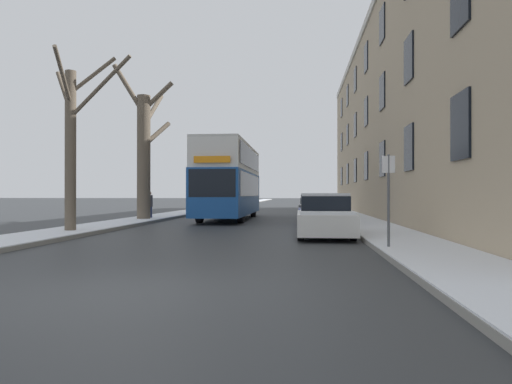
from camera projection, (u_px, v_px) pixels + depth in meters
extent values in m
plane|color=#303335|center=(116.00, 293.00, 6.91)|extent=(320.00, 320.00, 0.00)
cube|color=gray|center=(234.00, 205.00, 60.23)|extent=(2.33, 130.00, 0.13)
cube|color=silver|center=(234.00, 204.00, 60.23)|extent=(2.31, 130.00, 0.03)
cube|color=gray|center=(324.00, 205.00, 59.10)|extent=(2.33, 130.00, 0.13)
cube|color=silver|center=(324.00, 205.00, 59.10)|extent=(2.31, 130.00, 0.03)
cube|color=tan|center=(439.00, 115.00, 28.91)|extent=(9.00, 45.77, 13.09)
cube|color=black|center=(460.00, 126.00, 12.14)|extent=(0.08, 1.40, 1.80)
cube|color=black|center=(409.00, 148.00, 17.87)|extent=(0.08, 1.40, 1.80)
cube|color=black|center=(382.00, 159.00, 23.60)|extent=(0.08, 1.40, 1.80)
cube|color=black|center=(366.00, 166.00, 29.33)|extent=(0.08, 1.40, 1.80)
cube|color=black|center=(355.00, 171.00, 35.05)|extent=(0.08, 1.40, 1.80)
cube|color=black|center=(348.00, 174.00, 40.78)|extent=(0.08, 1.40, 1.80)
cube|color=black|center=(342.00, 176.00, 46.51)|extent=(0.08, 1.40, 1.80)
cube|color=black|center=(409.00, 59.00, 17.89)|extent=(0.08, 1.40, 1.80)
cube|color=black|center=(382.00, 92.00, 23.62)|extent=(0.08, 1.40, 1.80)
cube|color=black|center=(366.00, 112.00, 29.34)|extent=(0.08, 1.40, 1.80)
cube|color=black|center=(355.00, 125.00, 35.07)|extent=(0.08, 1.40, 1.80)
cube|color=black|center=(347.00, 135.00, 40.80)|extent=(0.08, 1.40, 1.80)
cube|color=black|center=(342.00, 142.00, 46.53)|extent=(0.08, 1.40, 1.80)
cube|color=black|center=(382.00, 25.00, 23.63)|extent=(0.08, 1.40, 1.80)
cube|color=black|center=(366.00, 58.00, 29.36)|extent=(0.08, 1.40, 1.80)
cube|color=black|center=(355.00, 80.00, 35.09)|extent=(0.08, 1.40, 1.80)
cube|color=black|center=(347.00, 96.00, 40.81)|extent=(0.08, 1.40, 1.80)
cube|color=black|center=(342.00, 108.00, 46.54)|extent=(0.08, 1.40, 1.80)
cube|color=beige|center=(366.00, 23.00, 29.37)|extent=(0.12, 44.85, 0.44)
cylinder|color=brown|center=(70.00, 153.00, 17.01)|extent=(0.40, 0.40, 6.11)
cylinder|color=brown|center=(93.00, 75.00, 17.13)|extent=(1.69, 0.52, 1.47)
cylinder|color=brown|center=(100.00, 87.00, 16.63)|extent=(2.62, 0.70, 2.17)
cylinder|color=brown|center=(63.00, 76.00, 16.02)|extent=(0.63, 2.07, 1.62)
cylinder|color=brown|center=(64.00, 92.00, 17.24)|extent=(0.89, 0.55, 1.65)
cylinder|color=brown|center=(71.00, 101.00, 17.88)|extent=(1.04, 1.80, 2.48)
cylinder|color=brown|center=(144.00, 158.00, 25.08)|extent=(0.73, 0.73, 6.94)
cylinder|color=brown|center=(157.00, 134.00, 25.75)|extent=(1.28, 1.72, 1.62)
cylinder|color=brown|center=(129.00, 89.00, 24.94)|extent=(1.78, 0.76, 2.72)
cylinder|color=brown|center=(158.00, 96.00, 25.06)|extent=(1.76, 0.35, 1.67)
cylinder|color=brown|center=(153.00, 110.00, 26.40)|extent=(0.43, 2.82, 2.38)
cube|color=#194C99|center=(230.00, 193.00, 27.06)|extent=(2.51, 11.12, 2.44)
cube|color=silver|center=(230.00, 160.00, 27.07)|extent=(2.46, 10.90, 1.46)
cube|color=silver|center=(230.00, 147.00, 27.07)|extent=(2.46, 10.90, 0.12)
cube|color=black|center=(230.00, 185.00, 27.06)|extent=(2.54, 9.79, 1.27)
cube|color=black|center=(230.00, 159.00, 27.07)|extent=(2.54, 9.79, 1.11)
cube|color=black|center=(212.00, 183.00, 21.54)|extent=(2.26, 0.06, 1.33)
cube|color=orange|center=(212.00, 159.00, 21.54)|extent=(1.76, 0.05, 0.32)
cylinder|color=black|center=(200.00, 213.00, 23.84)|extent=(0.30, 1.05, 1.05)
cylinder|color=black|center=(241.00, 213.00, 23.63)|extent=(0.30, 1.05, 1.05)
cylinder|color=black|center=(221.00, 209.00, 30.26)|extent=(0.30, 1.05, 1.05)
cylinder|color=black|center=(253.00, 209.00, 30.05)|extent=(0.30, 1.05, 1.05)
cube|color=silver|center=(325.00, 222.00, 15.91)|extent=(1.89, 4.31, 0.69)
cube|color=black|center=(324.00, 204.00, 16.09)|extent=(1.63, 2.16, 0.57)
cube|color=silver|center=(324.00, 195.00, 16.09)|extent=(1.59, 2.05, 0.10)
cube|color=silver|center=(327.00, 213.00, 14.39)|extent=(1.70, 1.13, 0.08)
cylinder|color=black|center=(301.00, 230.00, 14.71)|extent=(0.20, 0.68, 0.68)
cylinder|color=black|center=(353.00, 231.00, 14.55)|extent=(0.20, 0.68, 0.68)
cylinder|color=black|center=(301.00, 225.00, 17.28)|extent=(0.20, 0.68, 0.68)
cylinder|color=black|center=(345.00, 225.00, 17.12)|extent=(0.20, 0.68, 0.68)
cube|color=navy|center=(318.00, 215.00, 21.70)|extent=(1.85, 4.42, 0.63)
cube|color=black|center=(318.00, 202.00, 21.88)|extent=(1.59, 2.21, 0.62)
cube|color=silver|center=(318.00, 195.00, 21.88)|extent=(1.56, 2.10, 0.04)
cube|color=silver|center=(319.00, 210.00, 20.14)|extent=(1.67, 1.15, 0.03)
cylinder|color=black|center=(301.00, 220.00, 20.46)|extent=(0.20, 0.66, 0.66)
cylinder|color=black|center=(338.00, 220.00, 20.30)|extent=(0.20, 0.66, 0.66)
cylinder|color=black|center=(301.00, 217.00, 23.10)|extent=(0.20, 0.66, 0.66)
cylinder|color=black|center=(333.00, 217.00, 22.94)|extent=(0.20, 0.66, 0.66)
cube|color=#474C56|center=(314.00, 210.00, 27.55)|extent=(1.85, 3.93, 0.69)
cube|color=black|center=(314.00, 200.00, 27.71)|extent=(1.59, 1.97, 0.60)
cube|color=silver|center=(314.00, 194.00, 27.71)|extent=(1.55, 1.87, 0.07)
cube|color=silver|center=(315.00, 205.00, 26.16)|extent=(1.66, 1.03, 0.05)
cylinder|color=black|center=(301.00, 215.00, 26.45)|extent=(0.20, 0.61, 0.61)
cylinder|color=black|center=(329.00, 215.00, 26.30)|extent=(0.20, 0.61, 0.61)
cylinder|color=black|center=(301.00, 213.00, 28.80)|extent=(0.20, 0.61, 0.61)
cylinder|color=black|center=(326.00, 213.00, 28.65)|extent=(0.20, 0.61, 0.61)
cube|color=silver|center=(312.00, 208.00, 33.49)|extent=(1.90, 4.30, 0.57)
cube|color=black|center=(311.00, 201.00, 33.66)|extent=(1.63, 2.15, 0.49)
cube|color=silver|center=(311.00, 198.00, 33.66)|extent=(1.59, 2.04, 0.05)
cube|color=silver|center=(312.00, 205.00, 31.97)|extent=(1.71, 1.12, 0.04)
cylinder|color=black|center=(300.00, 211.00, 32.28)|extent=(0.20, 0.61, 0.61)
cylinder|color=black|center=(324.00, 211.00, 32.12)|extent=(0.20, 0.61, 0.61)
cylinder|color=black|center=(300.00, 210.00, 34.85)|extent=(0.20, 0.61, 0.61)
cylinder|color=black|center=(322.00, 210.00, 34.69)|extent=(0.20, 0.61, 0.61)
cylinder|color=navy|center=(148.00, 213.00, 26.20)|extent=(0.17, 0.17, 0.77)
cylinder|color=navy|center=(151.00, 214.00, 26.13)|extent=(0.17, 0.17, 0.77)
cylinder|color=#47474C|center=(150.00, 201.00, 26.16)|extent=(0.36, 0.36, 0.67)
sphere|color=tan|center=(150.00, 193.00, 26.17)|extent=(0.21, 0.21, 0.21)
cylinder|color=#4C4F54|center=(389.00, 204.00, 11.66)|extent=(0.07, 0.07, 2.52)
cube|color=silver|center=(389.00, 164.00, 11.64)|extent=(0.32, 0.02, 0.44)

